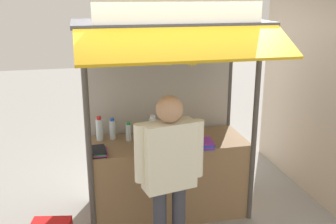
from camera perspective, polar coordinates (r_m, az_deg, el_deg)
ground_plane at (r=5.00m, az=0.00°, el=-14.14°), size 20.00×20.00×0.00m
stall_counter at (r=4.77m, az=0.00°, el=-9.38°), size 1.82×0.71×0.93m
stall_structure at (r=4.47m, az=-0.25°, el=4.28°), size 2.02×1.54×2.65m
water_bottle_front_left at (r=4.58m, az=-5.74°, el=-2.91°), size 0.06×0.06×0.22m
water_bottle_right at (r=4.63m, az=-9.89°, el=-2.46°), size 0.08×0.08×0.29m
water_bottle_center at (r=4.77m, az=-0.59°, el=-1.42°), size 0.09×0.09×0.32m
water_bottle_rear_center at (r=4.65m, az=-8.04°, el=-2.49°), size 0.07×0.07×0.25m
water_bottle_back_left at (r=4.51m, az=-2.24°, el=-2.53°), size 0.09×0.09×0.32m
magazine_stack_front_right at (r=4.36m, az=-1.34°, el=-5.03°), size 0.23×0.26×0.05m
magazine_stack_far_right at (r=4.43m, az=5.16°, el=-4.59°), size 0.23×0.28×0.07m
magazine_stack_mid_right at (r=4.30m, az=-10.25°, el=-5.64°), size 0.22×0.30×0.05m
banana_bunch_inner_left at (r=3.92m, az=3.54°, el=7.92°), size 0.11×0.11×0.29m
banana_bunch_rightmost at (r=3.86m, az=0.00°, el=7.74°), size 0.09×0.09×0.27m
vendor_person at (r=3.68m, az=0.19°, el=-7.95°), size 0.65×0.30×1.71m
neighbour_wall at (r=5.48m, az=20.40°, el=4.34°), size 0.20×2.40×2.96m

